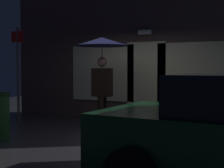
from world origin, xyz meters
TOP-DOWN VIEW (x-y plane):
  - ground_plane at (0.00, 0.00)m, footprint 18.00×18.00m
  - building_facade at (-0.00, 2.34)m, footprint 8.77×0.48m
  - person_with_umbrella at (-0.52, 0.59)m, footprint 1.27×1.27m
  - street_sign_post at (-3.27, 0.80)m, footprint 0.40×0.07m
  - sidewalk_bollard at (0.20, 1.38)m, footprint 0.27×0.27m

SIDE VIEW (x-z plane):
  - ground_plane at x=0.00m, z-range 0.00..0.00m
  - sidewalk_bollard at x=0.20m, z-range 0.00..0.55m
  - street_sign_post at x=-3.27m, z-range 0.17..2.77m
  - person_with_umbrella at x=-0.52m, z-range 0.69..2.89m
  - building_facade at x=0.00m, z-range -0.03..4.38m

